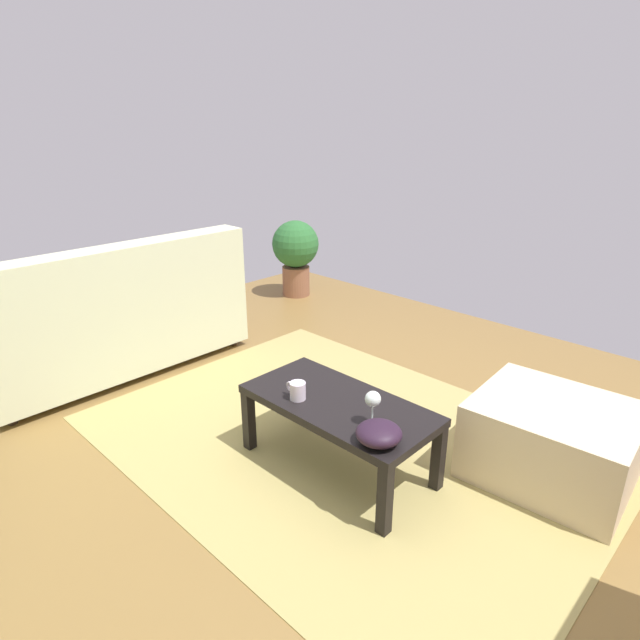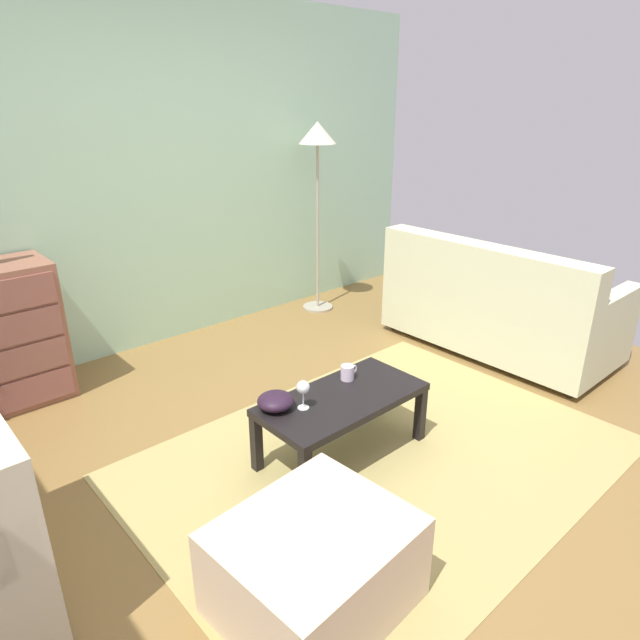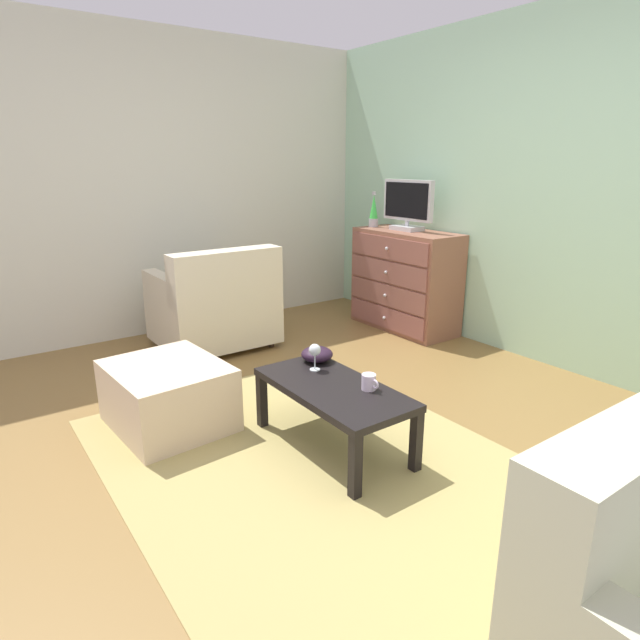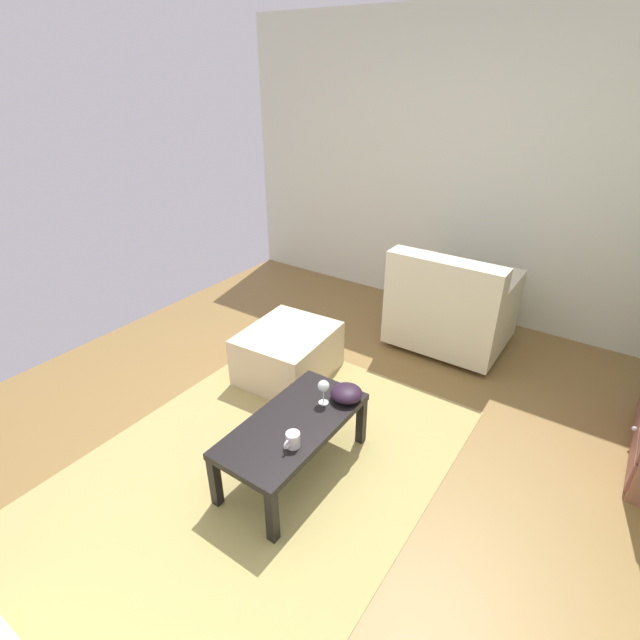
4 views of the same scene
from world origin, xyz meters
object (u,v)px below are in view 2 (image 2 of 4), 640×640
object	(u,v)px
coffee_table	(342,404)
standing_lamp	(318,151)
mug	(348,372)
bowl_decorative	(276,401)
wine_glass	(303,388)
ottoman	(314,566)
couch_large	(496,307)

from	to	relation	value
coffee_table	standing_lamp	world-z (taller)	standing_lamp
mug	bowl_decorative	world-z (taller)	same
mug	standing_lamp	world-z (taller)	standing_lamp
coffee_table	bowl_decorative	size ratio (longest dim) A/B	4.88
wine_glass	bowl_decorative	world-z (taller)	wine_glass
ottoman	standing_lamp	world-z (taller)	standing_lamp
mug	bowl_decorative	size ratio (longest dim) A/B	0.60
wine_glass	ottoman	world-z (taller)	wine_glass
standing_lamp	bowl_decorative	bearing A→B (deg)	-136.72
coffee_table	mug	size ratio (longest dim) A/B	8.17
bowl_decorative	couch_large	size ratio (longest dim) A/B	0.11
ottoman	standing_lamp	size ratio (longest dim) A/B	0.42
wine_glass	bowl_decorative	xyz separation A→B (m)	(-0.11, 0.09, -0.07)
bowl_decorative	couch_large	distance (m)	2.21
coffee_table	wine_glass	size ratio (longest dim) A/B	5.93
wine_glass	couch_large	world-z (taller)	couch_large
ottoman	bowl_decorative	bearing A→B (deg)	61.59
coffee_table	mug	world-z (taller)	mug
mug	wine_glass	bearing A→B (deg)	-169.52
couch_large	ottoman	xyz separation A→B (m)	(-2.63, -0.86, -0.16)
wine_glass	ottoman	bearing A→B (deg)	-127.59
bowl_decorative	coffee_table	bearing A→B (deg)	-21.76
bowl_decorative	ottoman	world-z (taller)	bowl_decorative
coffee_table	couch_large	distance (m)	1.88
couch_large	bowl_decorative	bearing A→B (deg)	-178.05
couch_large	standing_lamp	distance (m)	1.98
wine_glass	couch_large	distance (m)	2.11
coffee_table	couch_large	bearing A→B (deg)	6.53
mug	coffee_table	bearing A→B (deg)	-142.66
bowl_decorative	ottoman	size ratio (longest dim) A/B	0.27
coffee_table	standing_lamp	distance (m)	2.57
bowl_decorative	mug	bearing A→B (deg)	-2.23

